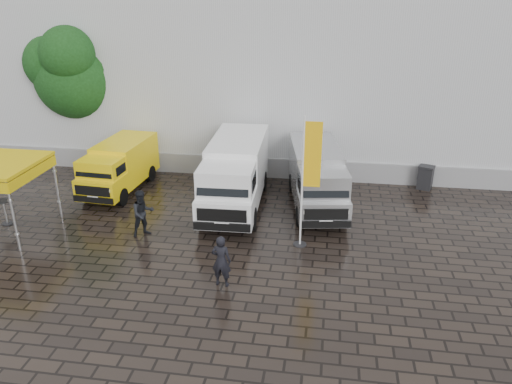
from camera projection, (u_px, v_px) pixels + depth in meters
The scene contains 12 objects.
ground at pixel (260, 256), 17.83m from camera, with size 120.00×120.00×0.00m, color black.
exhibition_hall at pixel (332, 39), 29.84m from camera, with size 44.00×16.00×12.00m, color silver.
hall_plinth at pixel (324, 171), 24.61m from camera, with size 44.00×0.15×1.00m, color gray.
van_yellow at pixel (119, 168), 23.12m from camera, with size 1.87×4.87×2.25m, color yellow, non-canonical shape.
van_white at pixel (235, 176), 21.29m from camera, with size 2.20×6.59×2.86m, color white, non-canonical shape.
van_silver at pixel (317, 179), 21.38m from camera, with size 1.96×5.88×2.55m, color #A8AAAD, non-canonical shape.
flagpole at pixel (308, 176), 17.55m from camera, with size 0.88×0.50×4.92m.
tree at pixel (75, 72), 25.63m from camera, with size 4.19×4.23×7.51m.
cocktail_table at pixel (5, 212), 20.06m from camera, with size 0.60×0.60×1.04m, color black.
wheelie_bin at pixel (425, 177), 23.58m from camera, with size 0.68×0.68×1.13m, color black.
person_front at pixel (221, 261), 15.81m from camera, with size 0.64×0.42×1.76m, color black.
person_tent at pixel (143, 213), 19.02m from camera, with size 0.89×0.70×1.84m, color black.
Camera 1 is at (2.22, -15.41, 8.98)m, focal length 35.00 mm.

